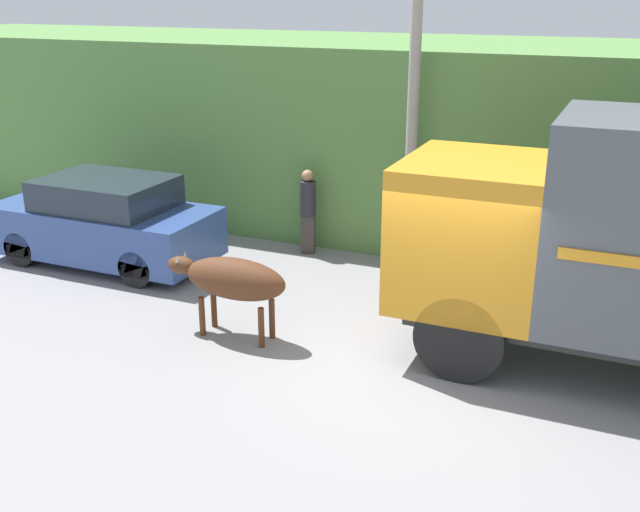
{
  "coord_description": "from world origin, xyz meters",
  "views": [
    {
      "loc": [
        2.22,
        -9.03,
        4.9
      ],
      "look_at": [
        -1.82,
        0.25,
        1.26
      ],
      "focal_mm": 42.0,
      "sensor_mm": 36.0,
      "label": 1
    }
  ],
  "objects": [
    {
      "name": "ground_plane",
      "position": [
        0.0,
        0.0,
        0.0
      ],
      "size": [
        60.0,
        60.0,
        0.0
      ],
      "primitive_type": "plane",
      "color": "gray"
    },
    {
      "name": "hillside_embankment",
      "position": [
        0.0,
        6.58,
        1.93
      ],
      "size": [
        32.0,
        5.28,
        3.86
      ],
      "color": "#568442",
      "rests_on": "ground_plane"
    },
    {
      "name": "brown_cow",
      "position": [
        -2.98,
        -0.27,
        0.91
      ],
      "size": [
        1.94,
        0.61,
        1.23
      ],
      "rotation": [
        0.0,
        0.0,
        -0.2
      ],
      "color": "#512D19",
      "rests_on": "ground_plane"
    },
    {
      "name": "parked_suv",
      "position": [
        -6.78,
        1.58,
        0.79
      ],
      "size": [
        4.21,
        1.85,
        1.63
      ],
      "rotation": [
        0.0,
        0.0,
        -0.07
      ],
      "color": "#334C8C",
      "rests_on": "ground_plane"
    },
    {
      "name": "pedestrian_on_hill",
      "position": [
        -3.51,
        3.56,
        0.92
      ],
      "size": [
        0.38,
        0.38,
        1.66
      ],
      "rotation": [
        0.0,
        0.0,
        3.42
      ],
      "color": "#38332D",
      "rests_on": "ground_plane"
    },
    {
      "name": "utility_pole",
      "position": [
        -1.53,
        3.63,
        3.47
      ],
      "size": [
        0.9,
        0.2,
        6.69
      ],
      "color": "#9E998E",
      "rests_on": "ground_plane"
    }
  ]
}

